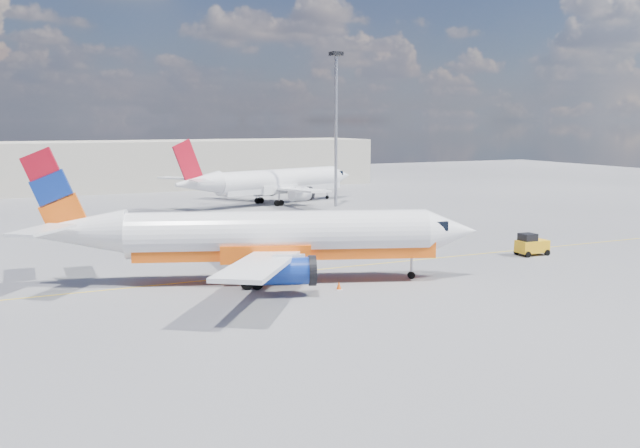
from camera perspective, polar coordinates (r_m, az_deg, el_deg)
name	(u,v)px	position (r m, az deg, el deg)	size (l,w,h in m)	color
ground	(345,276)	(52.55, 2.01, -4.20)	(240.00, 240.00, 0.00)	#58585D
taxi_line	(327,269)	(55.18, 0.59, -3.59)	(70.00, 0.15, 0.01)	yellow
terminal_main	(170,164)	(124.18, -11.88, 4.70)	(70.00, 14.00, 8.00)	beige
main_jet	(265,237)	(50.28, -4.46, -1.05)	(31.78, 24.08, 9.68)	white
second_jet	(274,182)	(97.59, -3.72, 3.37)	(30.17, 22.96, 9.14)	white
gse_tug	(531,245)	(63.09, 16.55, -1.61)	(2.70, 1.70, 1.90)	black
traffic_cone	(339,286)	(48.37, 1.52, -4.95)	(0.41, 0.41, 0.57)	white
floodlight_mast	(336,115)	(94.33, 1.29, 8.72)	(1.47, 1.47, 20.18)	#9C9CA4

